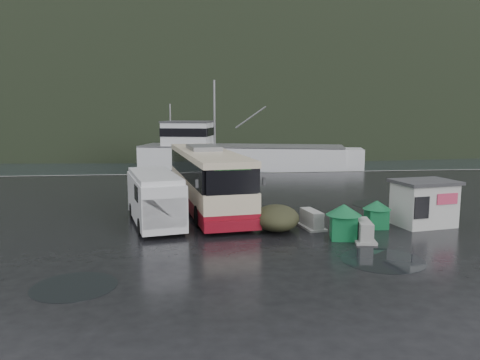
{
  "coord_description": "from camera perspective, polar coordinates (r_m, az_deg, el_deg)",
  "views": [
    {
      "loc": [
        -2.7,
        -22.44,
        5.65
      ],
      "look_at": [
        0.26,
        4.19,
        1.7
      ],
      "focal_mm": 35.0,
      "sensor_mm": 36.0,
      "label": 1
    }
  ],
  "objects": [
    {
      "name": "coach_bus",
      "position": [
        27.58,
        -4.0,
        -3.46
      ],
      "size": [
        5.0,
        13.2,
        3.64
      ],
      "primitive_type": null,
      "rotation": [
        0.0,
        0.0,
        0.14
      ],
      "color": "beige",
      "rests_on": "ground"
    },
    {
      "name": "white_van",
      "position": [
        24.1,
        -10.28,
        -5.31
      ],
      "size": [
        3.47,
        6.6,
        2.63
      ],
      "primitive_type": null,
      "rotation": [
        0.0,
        0.0,
        0.22
      ],
      "color": "silver",
      "rests_on": "ground"
    },
    {
      "name": "harbor_water",
      "position": [
        132.59,
        -5.19,
        5.91
      ],
      "size": [
        300.0,
        180.0,
        0.02
      ],
      "primitive_type": "cube",
      "color": "black",
      "rests_on": "ground"
    },
    {
      "name": "waste_bin_right",
      "position": [
        23.93,
        16.24,
        -5.62
      ],
      "size": [
        1.02,
        1.02,
        1.36
      ],
      "primitive_type": null,
      "rotation": [
        0.0,
        0.0,
        -0.04
      ],
      "color": "#116233",
      "rests_on": "ground"
    },
    {
      "name": "ground",
      "position": [
        23.3,
        0.52,
        -5.65
      ],
      "size": [
        160.0,
        160.0,
        0.0
      ],
      "primitive_type": "plane",
      "color": "black",
      "rests_on": "ground"
    },
    {
      "name": "quay_edge",
      "position": [
        42.9,
        -2.67,
        0.81
      ],
      "size": [
        160.0,
        0.6,
        1.5
      ],
      "primitive_type": "cube",
      "color": "#999993",
      "rests_on": "ground"
    },
    {
      "name": "ticket_kiosk",
      "position": [
        25.17,
        21.36,
        -5.17
      ],
      "size": [
        3.25,
        2.68,
        2.28
      ],
      "primitive_type": null,
      "rotation": [
        0.0,
        0.0,
        0.17
      ],
      "color": "silver",
      "rests_on": "ground"
    },
    {
      "name": "jersey_barrier_b",
      "position": [
        21.54,
        14.8,
        -7.11
      ],
      "size": [
        1.19,
        1.91,
        0.89
      ],
      "primitive_type": null,
      "rotation": [
        0.0,
        0.0,
        -0.18
      ],
      "color": "#999993",
      "rests_on": "ground"
    },
    {
      "name": "dome_tent",
      "position": [
        22.68,
        4.47,
        -6.07
      ],
      "size": [
        2.55,
        3.28,
        1.19
      ],
      "primitive_type": null,
      "rotation": [
        0.0,
        0.0,
        -0.14
      ],
      "color": "#32331E",
      "rests_on": "ground"
    },
    {
      "name": "waste_bin_left",
      "position": [
        21.54,
        12.43,
        -7.02
      ],
      "size": [
        1.33,
        1.33,
        1.58
      ],
      "primitive_type": null,
      "rotation": [
        0.0,
        0.0,
        -0.2
      ],
      "color": "#116233",
      "rests_on": "ground"
    },
    {
      "name": "headland",
      "position": [
        272.79,
        -3.69,
        7.19
      ],
      "size": [
        780.0,
        540.0,
        570.0
      ],
      "primitive_type": "ellipsoid",
      "color": "black",
      "rests_on": "ground"
    },
    {
      "name": "jersey_barrier_a",
      "position": [
        23.2,
        8.7,
        -5.81
      ],
      "size": [
        1.17,
        1.89,
        0.88
      ],
      "primitive_type": null,
      "rotation": [
        0.0,
        0.0,
        0.17
      ],
      "color": "#999993",
      "rests_on": "ground"
    },
    {
      "name": "puddles",
      "position": [
        21.64,
        9.92,
        -6.86
      ],
      "size": [
        18.37,
        14.87,
        0.01
      ],
      "color": "black",
      "rests_on": "ground"
    },
    {
      "name": "fishing_trawler",
      "position": [
        51.56,
        0.19,
        2.1
      ],
      "size": [
        26.61,
        11.88,
        10.4
      ],
      "primitive_type": null,
      "rotation": [
        0.0,
        0.0,
        -0.25
      ],
      "color": "silver",
      "rests_on": "ground"
    }
  ]
}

